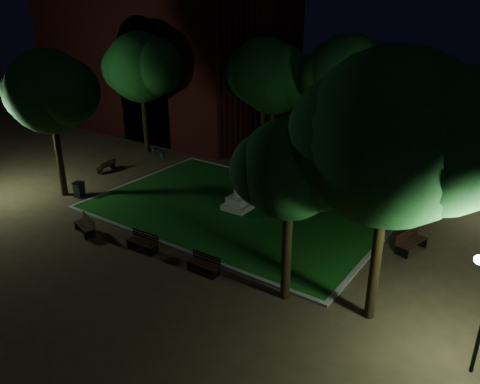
# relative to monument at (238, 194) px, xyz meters

# --- Properties ---
(ground) EXTENTS (80.00, 80.00, 0.00)m
(ground) POSITION_rel_monument_xyz_m (0.00, -2.00, -0.96)
(ground) COLOR #423020
(lawn) EXTENTS (15.00, 10.00, 0.08)m
(lawn) POSITION_rel_monument_xyz_m (0.00, 0.00, -0.92)
(lawn) COLOR #10470F
(lawn) RESTS_ON ground
(lawn_kerb) EXTENTS (15.40, 10.40, 0.12)m
(lawn_kerb) POSITION_rel_monument_xyz_m (0.00, 0.00, -0.90)
(lawn_kerb) COLOR slate
(lawn_kerb) RESTS_ON ground
(monument) EXTENTS (1.40, 1.40, 3.20)m
(monument) POSITION_rel_monument_xyz_m (0.00, 0.00, 0.00)
(monument) COLOR #A59E96
(monument) RESTS_ON lawn
(building_main) EXTENTS (20.00, 12.00, 15.00)m
(building_main) POSITION_rel_monument_xyz_m (-15.86, 11.79, 6.42)
(building_main) COLOR #42120F
(building_main) RESTS_ON ground
(tree_west) EXTENTS (5.53, 4.51, 8.23)m
(tree_west) POSITION_rel_monument_xyz_m (-9.38, -4.09, 5.01)
(tree_west) COLOR black
(tree_west) RESTS_ON ground
(tree_north_wl) EXTENTS (5.83, 4.76, 8.30)m
(tree_north_wl) POSITION_rel_monument_xyz_m (-3.85, 8.62, 4.96)
(tree_north_wl) COLOR black
(tree_north_wl) RESTS_ON ground
(tree_north_er) EXTENTS (6.05, 4.94, 8.79)m
(tree_north_er) POSITION_rel_monument_xyz_m (2.47, 7.86, 5.36)
(tree_north_er) COLOR black
(tree_north_er) RESTS_ON ground
(tree_ne) EXTENTS (5.34, 4.36, 6.77)m
(tree_ne) POSITION_rel_monument_xyz_m (8.20, 7.02, 3.63)
(tree_ne) COLOR black
(tree_ne) RESTS_ON ground
(tree_east) EXTENTS (6.90, 5.64, 9.46)m
(tree_east) POSITION_rel_monument_xyz_m (9.25, -4.77, 5.68)
(tree_east) COLOR black
(tree_east) RESTS_ON ground
(tree_se) EXTENTS (4.38, 3.58, 7.01)m
(tree_se) POSITION_rel_monument_xyz_m (6.13, -5.49, 4.25)
(tree_se) COLOR black
(tree_se) RESTS_ON ground
(tree_nw) EXTENTS (5.95, 4.86, 8.57)m
(tree_nw) POSITION_rel_monument_xyz_m (-11.46, 4.59, 5.18)
(tree_nw) COLOR black
(tree_nw) RESTS_ON ground
(tree_far_north) EXTENTS (5.71, 4.66, 7.83)m
(tree_far_north) POSITION_rel_monument_xyz_m (-3.12, 8.72, 4.54)
(tree_far_north) COLOR black
(tree_far_north) RESTS_ON ground
(lamppost_nw) EXTENTS (1.18, 0.28, 4.26)m
(lamppost_nw) POSITION_rel_monument_xyz_m (-10.95, 7.38, 2.04)
(lamppost_nw) COLOR black
(lamppost_nw) RESTS_ON ground
(bench_near_left) EXTENTS (1.57, 0.65, 0.84)m
(bench_near_left) POSITION_rel_monument_xyz_m (-1.02, -6.01, -0.56)
(bench_near_left) COLOR black
(bench_near_left) RESTS_ON ground
(bench_near_right) EXTENTS (1.47, 0.56, 0.80)m
(bench_near_right) POSITION_rel_monument_xyz_m (2.42, -5.89, -0.58)
(bench_near_right) COLOR black
(bench_near_right) RESTS_ON ground
(bench_west_near) EXTENTS (1.62, 0.98, 0.84)m
(bench_west_near) POSITION_rel_monument_xyz_m (-4.54, -6.43, -0.56)
(bench_west_near) COLOR black
(bench_west_near) RESTS_ON ground
(bench_left_side) EXTENTS (0.64, 1.41, 0.75)m
(bench_left_side) POSITION_rel_monument_xyz_m (-10.58, -0.04, -0.60)
(bench_left_side) COLOR black
(bench_left_side) RESTS_ON ground
(bench_right_side) EXTENTS (1.04, 1.83, 0.95)m
(bench_right_side) POSITION_rel_monument_xyz_m (8.91, 0.87, -0.51)
(bench_right_side) COLOR black
(bench_right_side) RESTS_ON ground
(bench_far_side) EXTENTS (1.60, 0.77, 0.84)m
(bench_far_side) POSITION_rel_monument_xyz_m (4.43, 6.82, -0.56)
(bench_far_side) COLOR black
(bench_far_side) RESTS_ON ground
(trash_bin) EXTENTS (0.62, 0.62, 0.90)m
(trash_bin) POSITION_rel_monument_xyz_m (-8.51, -3.78, -0.50)
(trash_bin) COLOR black
(trash_bin) RESTS_ON ground
(bicycle) EXTENTS (1.61, 0.85, 0.81)m
(bicycle) POSITION_rel_monument_xyz_m (-10.11, 4.28, -0.55)
(bicycle) COLOR black
(bicycle) RESTS_ON ground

